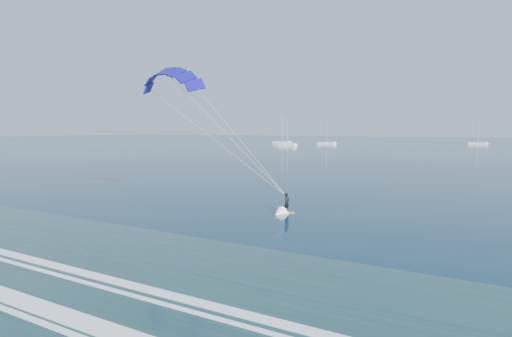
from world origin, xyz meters
The scene contains 5 objects.
kitesurfer_rig centered at (-8.30, 29.40, 7.77)m, with size 17.84×4.98×14.86m.
sailboat_0 centered at (-77.51, 172.67, 0.68)m, with size 8.33×2.40×11.38m.
sailboat_1 centered at (-72.27, 203.62, 0.69)m, with size 9.37×2.40×12.78m.
sailboat_2 centered at (-8.59, 240.28, 0.68)m, with size 8.56×2.40×11.57m.
sailboat_7 centered at (-97.54, 204.17, 0.70)m, with size 10.17×2.40×14.16m.
Camera 1 is at (17.73, -5.64, 7.66)m, focal length 32.00 mm.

